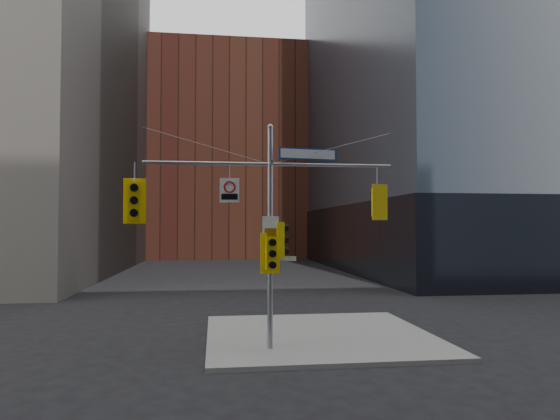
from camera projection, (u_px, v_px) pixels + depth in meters
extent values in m
plane|color=black|center=(278.00, 371.00, 13.77)|extent=(160.00, 160.00, 0.00)
cube|color=gray|center=(319.00, 335.00, 18.00)|extent=(8.00, 8.00, 0.15)
cube|color=black|center=(518.00, 237.00, 49.23)|extent=(36.40, 36.40, 6.00)
cube|color=brown|center=(227.00, 158.00, 71.73)|extent=(26.00, 20.00, 28.00)
cylinder|color=gray|center=(270.00, 239.00, 15.88)|extent=(0.18, 0.18, 7.20)
sphere|color=gray|center=(270.00, 127.00, 16.01)|extent=(0.20, 0.20, 0.20)
cylinder|color=gray|center=(207.00, 163.00, 15.70)|extent=(4.00, 0.11, 0.11)
cylinder|color=gray|center=(331.00, 165.00, 16.22)|extent=(4.00, 0.11, 0.11)
cylinder|color=gray|center=(271.00, 163.00, 15.62)|extent=(0.10, 0.70, 0.10)
cylinder|color=gray|center=(207.00, 146.00, 15.72)|extent=(4.00, 0.02, 1.12)
cylinder|color=gray|center=(331.00, 148.00, 16.24)|extent=(4.00, 0.02, 1.12)
cube|color=yellow|center=(134.00, 201.00, 15.37)|extent=(0.40, 0.30, 1.15)
cube|color=yellow|center=(135.00, 201.00, 15.56)|extent=(0.68, 0.12, 1.43)
cylinder|color=black|center=(134.00, 188.00, 15.17)|extent=(0.26, 0.20, 0.24)
cylinder|color=black|center=(134.00, 188.00, 15.26)|extent=(0.21, 0.05, 0.21)
cylinder|color=black|center=(134.00, 200.00, 15.16)|extent=(0.26, 0.20, 0.24)
cylinder|color=black|center=(134.00, 200.00, 15.24)|extent=(0.21, 0.05, 0.21)
cylinder|color=black|center=(134.00, 213.00, 15.14)|extent=(0.26, 0.20, 0.24)
cylinder|color=black|center=(134.00, 213.00, 15.23)|extent=(0.21, 0.05, 0.21)
cube|color=yellow|center=(377.00, 202.00, 16.38)|extent=(0.35, 0.28, 0.95)
cube|color=yellow|center=(380.00, 202.00, 16.23)|extent=(0.55, 0.17, 1.17)
cylinder|color=black|center=(374.00, 193.00, 16.56)|extent=(0.23, 0.19, 0.20)
cylinder|color=black|center=(375.00, 193.00, 16.49)|extent=(0.17, 0.06, 0.17)
cylinder|color=black|center=(374.00, 203.00, 16.55)|extent=(0.23, 0.19, 0.20)
cylinder|color=black|center=(375.00, 202.00, 16.48)|extent=(0.17, 0.06, 0.17)
cylinder|color=black|center=(374.00, 212.00, 16.54)|extent=(0.23, 0.19, 0.20)
cylinder|color=black|center=(375.00, 212.00, 16.47)|extent=(0.17, 0.06, 0.17)
cube|color=yellow|center=(279.00, 240.00, 15.91)|extent=(0.33, 0.41, 1.12)
cylinder|color=black|center=(285.00, 228.00, 16.00)|extent=(0.22, 0.27, 0.23)
cylinder|color=black|center=(283.00, 228.00, 15.97)|extent=(0.07, 0.20, 0.20)
cylinder|color=black|center=(285.00, 240.00, 15.99)|extent=(0.22, 0.27, 0.23)
cylinder|color=black|center=(283.00, 240.00, 15.96)|extent=(0.07, 0.20, 0.20)
cylinder|color=black|center=(285.00, 251.00, 15.98)|extent=(0.22, 0.27, 0.23)
cylinder|color=#0CE559|center=(283.00, 251.00, 15.95)|extent=(0.07, 0.20, 0.20)
cube|color=yellow|center=(271.00, 253.00, 15.59)|extent=(0.36, 0.27, 1.04)
cube|color=yellow|center=(270.00, 253.00, 15.76)|extent=(0.62, 0.10, 1.29)
cylinder|color=black|center=(273.00, 242.00, 15.40)|extent=(0.23, 0.18, 0.22)
cylinder|color=black|center=(272.00, 242.00, 15.48)|extent=(0.19, 0.04, 0.19)
cylinder|color=black|center=(272.00, 254.00, 15.39)|extent=(0.23, 0.18, 0.22)
cylinder|color=black|center=(272.00, 254.00, 15.47)|extent=(0.19, 0.04, 0.19)
cylinder|color=black|center=(272.00, 265.00, 15.38)|extent=(0.23, 0.18, 0.22)
cylinder|color=black|center=(272.00, 265.00, 15.46)|extent=(0.19, 0.04, 0.19)
cube|color=navy|center=(308.00, 154.00, 16.14)|extent=(1.95, 0.31, 0.38)
cube|color=silver|center=(308.00, 154.00, 16.11)|extent=(1.83, 0.26, 0.29)
cube|color=silver|center=(230.00, 190.00, 15.74)|extent=(0.62, 0.08, 0.77)
torus|color=#B20A0A|center=(230.00, 187.00, 15.73)|extent=(0.38, 0.08, 0.38)
cube|color=black|center=(230.00, 197.00, 15.72)|extent=(0.51, 0.05, 0.19)
cube|color=silver|center=(271.00, 227.00, 15.77)|extent=(0.53, 0.08, 0.69)
cube|color=#D88C00|center=(271.00, 233.00, 15.75)|extent=(0.38, 0.05, 0.31)
cube|color=silver|center=(284.00, 259.00, 15.91)|extent=(0.77, 0.12, 0.15)
cube|color=#145926|center=(269.00, 267.00, 16.29)|extent=(0.10, 0.67, 0.13)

